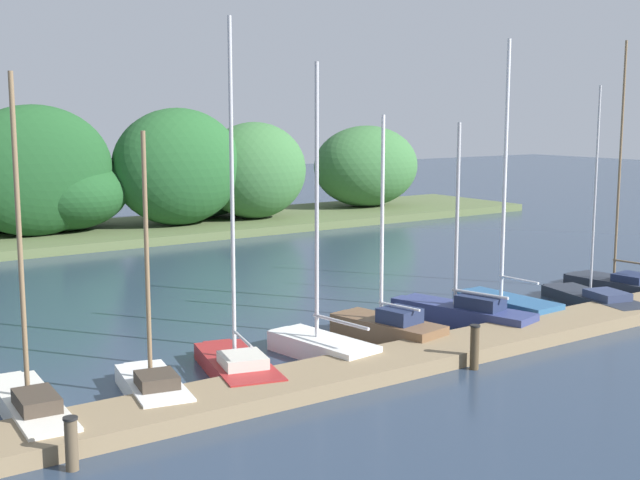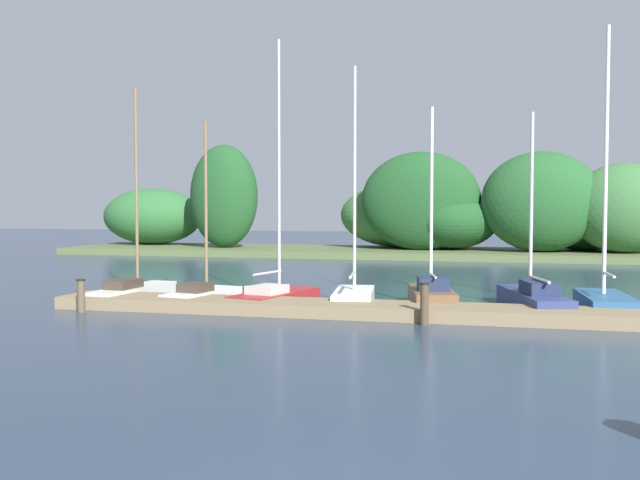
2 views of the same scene
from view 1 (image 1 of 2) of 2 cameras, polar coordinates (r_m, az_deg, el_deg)
name	(u,v)px [view 1 (image 1 of 2)]	position (r m, az deg, el deg)	size (l,w,h in m)	color
dock_pier	(448,350)	(21.38, 8.60, -7.34)	(22.01, 1.80, 0.35)	#847051
far_shore	(88,185)	(42.10, -15.38, 3.58)	(50.99, 8.54, 6.99)	#56663D
sailboat_0	(30,402)	(17.90, -18.95, -10.31)	(1.25, 4.29, 6.79)	silver
sailboat_1	(152,383)	(18.53, -11.25, -9.46)	(1.62, 3.32, 5.64)	white
sailboat_2	(237,360)	(19.78, -5.65, -8.08)	(2.10, 3.93, 8.11)	maroon
sailboat_3	(319,342)	(21.12, -0.06, -6.88)	(1.50, 3.30, 7.21)	white
sailboat_4	(385,326)	(22.62, 4.42, -5.79)	(1.74, 3.49, 5.95)	brown
sailboat_5	(461,311)	(24.58, 9.47, -4.76)	(2.05, 4.50, 5.73)	navy
sailboat_6	(503,300)	(26.12, 12.24, -3.96)	(1.42, 3.54, 8.11)	#285684
sailboat_7	(594,298)	(27.84, 17.98, -3.73)	(2.19, 4.38, 6.82)	#232833
sailboat_8	(618,281)	(30.54, 19.45, -2.61)	(1.68, 3.82, 8.34)	#232833
mooring_piling_0	(71,443)	(15.29, -16.41, -13.01)	(0.25, 0.25, 0.94)	brown
mooring_piling_1	(475,347)	(20.38, 10.38, -7.10)	(0.24, 0.24, 1.08)	#4C3D28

